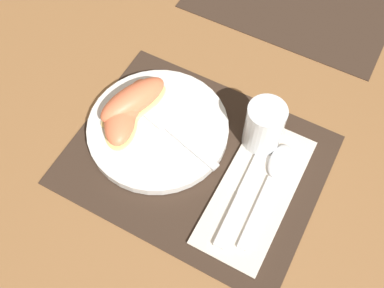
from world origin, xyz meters
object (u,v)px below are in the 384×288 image
juice_glass (263,128)px  spoon (274,174)px  citrus_wedge_2 (120,121)px  citrus_wedge_0 (133,101)px  fork (169,128)px  citrus_wedge_1 (129,109)px  plate (158,128)px  knife (246,187)px

juice_glass → spoon: 0.08m
citrus_wedge_2 → citrus_wedge_0: bearing=91.0°
spoon → citrus_wedge_2: (-0.26, -0.04, 0.02)m
citrus_wedge_0 → fork: bearing=-7.1°
spoon → citrus_wedge_1: 0.26m
plate → juice_glass: juice_glass is taller
spoon → citrus_wedge_1: (-0.26, -0.01, 0.02)m
juice_glass → fork: 0.16m
juice_glass → spoon: size_ratio=0.47×
citrus_wedge_0 → citrus_wedge_2: citrus_wedge_0 is taller
plate → citrus_wedge_1: size_ratio=1.76×
knife → spoon: 0.05m
citrus_wedge_0 → citrus_wedge_2: 0.04m
plate → knife: (0.18, -0.03, -0.00)m
juice_glass → fork: size_ratio=0.49×
citrus_wedge_0 → citrus_wedge_2: (0.00, -0.04, -0.00)m
plate → fork: fork is taller
knife → spoon: spoon is taller
juice_glass → citrus_wedge_2: bearing=-156.6°
citrus_wedge_0 → citrus_wedge_1: bearing=-88.1°
knife → juice_glass: bearing=99.8°
fork → citrus_wedge_1: citrus_wedge_1 is taller
spoon → fork: (-0.19, -0.01, 0.01)m
spoon → citrus_wedge_0: citrus_wedge_0 is taller
knife → spoon: size_ratio=1.17×
plate → citrus_wedge_0: bearing=166.3°
spoon → fork: size_ratio=1.05×
knife → citrus_wedge_1: bearing=173.5°
fork → juice_glass: bearing=22.9°
citrus_wedge_1 → plate: bearing=1.1°
juice_glass → knife: (0.02, -0.09, -0.03)m
citrus_wedge_0 → citrus_wedge_2: size_ratio=1.25×
juice_glass → knife: 0.10m
fork → citrus_wedge_1: (-0.07, -0.01, 0.01)m
knife → citrus_wedge_2: 0.23m
fork → citrus_wedge_2: 0.08m
citrus_wedge_0 → citrus_wedge_1: 0.02m
spoon → citrus_wedge_0: 0.26m
fork → citrus_wedge_1: size_ratio=1.36×
knife → citrus_wedge_0: citrus_wedge_0 is taller
juice_glass → citrus_wedge_2: juice_glass is taller
citrus_wedge_0 → citrus_wedge_2: bearing=-89.0°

